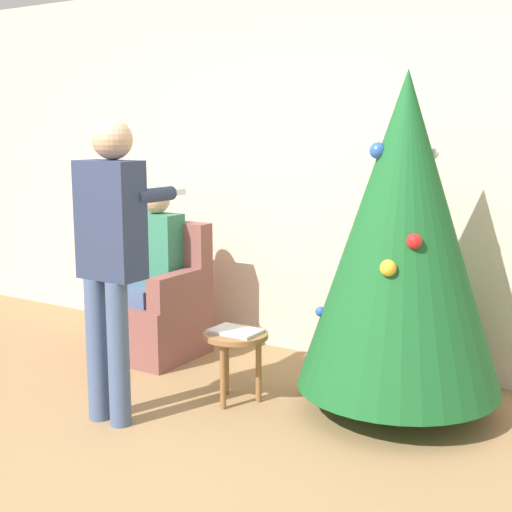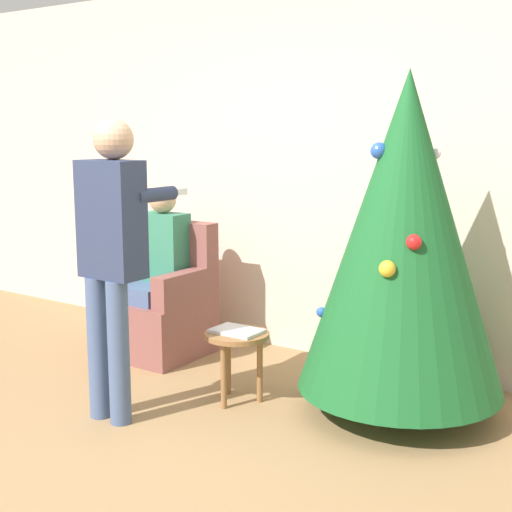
{
  "view_description": "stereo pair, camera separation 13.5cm",
  "coord_description": "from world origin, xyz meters",
  "px_view_note": "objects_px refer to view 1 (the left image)",
  "views": [
    {
      "loc": [
        2.39,
        -2.3,
        1.64
      ],
      "look_at": [
        0.31,
        1.0,
        0.94
      ],
      "focal_mm": 50.0,
      "sensor_mm": 36.0,
      "label": 1
    },
    {
      "loc": [
        2.5,
        -2.22,
        1.64
      ],
      "look_at": [
        0.31,
        1.0,
        0.94
      ],
      "focal_mm": 50.0,
      "sensor_mm": 36.0,
      "label": 2
    }
  ],
  "objects_px": {
    "person_seated": "(151,264)",
    "side_stool": "(236,344)",
    "person_standing": "(111,246)",
    "christmas_tree": "(403,233)",
    "armchair": "(154,308)"
  },
  "relations": [
    {
      "from": "armchair",
      "to": "person_standing",
      "type": "distance_m",
      "value": 1.37
    },
    {
      "from": "christmas_tree",
      "to": "armchair",
      "type": "relative_size",
      "value": 2.04
    },
    {
      "from": "person_standing",
      "to": "side_stool",
      "type": "height_order",
      "value": "person_standing"
    },
    {
      "from": "person_standing",
      "to": "side_stool",
      "type": "distance_m",
      "value": 0.96
    },
    {
      "from": "person_seated",
      "to": "side_stool",
      "type": "relative_size",
      "value": 2.85
    },
    {
      "from": "armchair",
      "to": "side_stool",
      "type": "height_order",
      "value": "armchair"
    },
    {
      "from": "armchair",
      "to": "person_standing",
      "type": "bearing_deg",
      "value": -60.27
    },
    {
      "from": "christmas_tree",
      "to": "person_seated",
      "type": "relative_size",
      "value": 1.59
    },
    {
      "from": "person_seated",
      "to": "person_standing",
      "type": "xyz_separation_m",
      "value": [
        0.59,
        -1.01,
        0.33
      ]
    },
    {
      "from": "christmas_tree",
      "to": "person_standing",
      "type": "xyz_separation_m",
      "value": [
        -1.31,
        -0.96,
        -0.05
      ]
    },
    {
      "from": "armchair",
      "to": "side_stool",
      "type": "xyz_separation_m",
      "value": [
        1.03,
        -0.47,
        0.02
      ]
    },
    {
      "from": "person_seated",
      "to": "side_stool",
      "type": "distance_m",
      "value": 1.16
    },
    {
      "from": "person_standing",
      "to": "person_seated",
      "type": "bearing_deg",
      "value": 120.35
    },
    {
      "from": "armchair",
      "to": "christmas_tree",
      "type": "bearing_deg",
      "value": -2.3
    },
    {
      "from": "side_stool",
      "to": "person_standing",
      "type": "bearing_deg",
      "value": -127.33
    }
  ]
}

